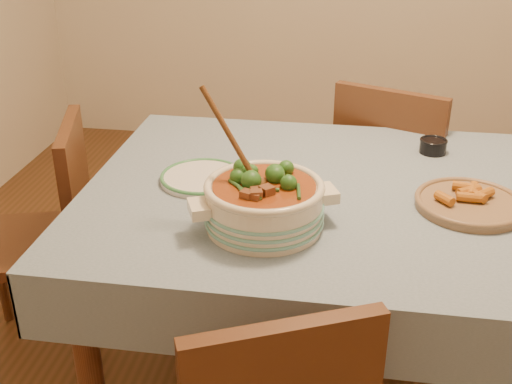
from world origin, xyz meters
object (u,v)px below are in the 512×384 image
at_px(condiment_bowl, 433,145).
at_px(white_plate, 202,177).
at_px(stew_casserole, 264,200).
at_px(chair_far, 392,179).
at_px(chair_left, 50,228).
at_px(dining_table, 376,222).
at_px(fried_plate, 470,202).

bearing_deg(condiment_bowl, white_plate, -154.66).
distance_m(stew_casserole, chair_far, 1.02).
height_order(white_plate, chair_far, chair_far).
xyz_separation_m(condiment_bowl, chair_left, (-1.25, -0.22, -0.30)).
relative_size(stew_casserole, condiment_bowl, 3.66).
xyz_separation_m(stew_casserole, chair_far, (0.37, 0.89, -0.33)).
bearing_deg(white_plate, chair_far, 47.71).
bearing_deg(dining_table, white_plate, 179.39).
xyz_separation_m(dining_table, chair_far, (0.08, 0.66, -0.16)).
height_order(condiment_bowl, chair_left, chair_left).
bearing_deg(chair_far, dining_table, 104.69).
xyz_separation_m(white_plate, chair_far, (0.59, 0.65, -0.26)).
relative_size(stew_casserole, chair_left, 0.45).
distance_m(condiment_bowl, chair_far, 0.44).
bearing_deg(fried_plate, stew_casserole, -160.49).
bearing_deg(dining_table, fried_plate, -11.47).
bearing_deg(chair_far, fried_plate, 124.29).
bearing_deg(chair_left, stew_casserole, 49.15).
height_order(fried_plate, chair_left, chair_left).
distance_m(white_plate, chair_left, 0.64).
xyz_separation_m(white_plate, condiment_bowl, (0.69, 0.33, 0.01)).
bearing_deg(fried_plate, dining_table, 168.53).
height_order(stew_casserole, condiment_bowl, stew_casserole).
height_order(white_plate, chair_left, chair_left).
bearing_deg(chair_far, chair_left, 46.71).
bearing_deg(dining_table, chair_far, 83.05).
bearing_deg(white_plate, fried_plate, -4.10).
height_order(stew_casserole, fried_plate, stew_casserole).
bearing_deg(chair_far, white_plate, 69.35).
bearing_deg(dining_table, stew_casserole, -141.14).
bearing_deg(fried_plate, white_plate, 175.90).
xyz_separation_m(stew_casserole, chair_left, (-0.79, 0.35, -0.35)).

